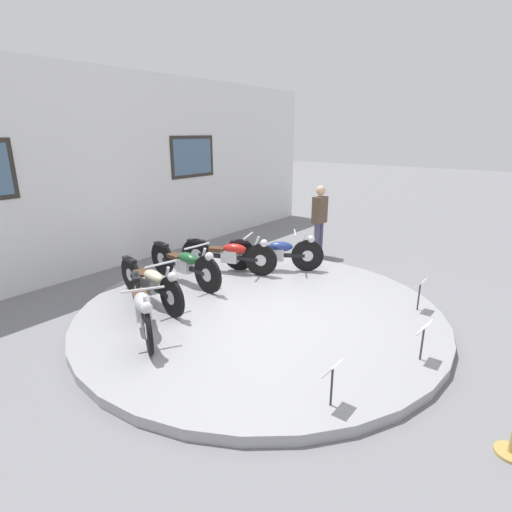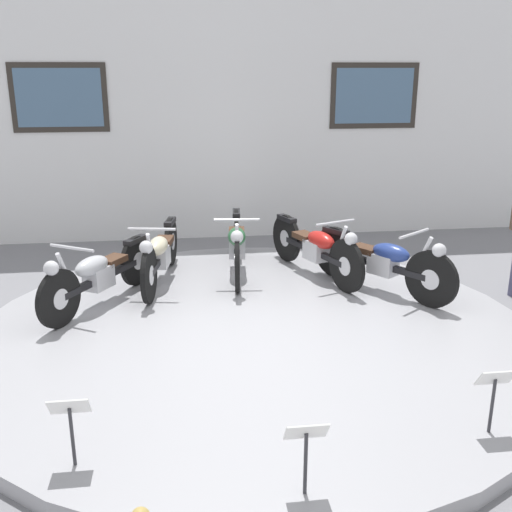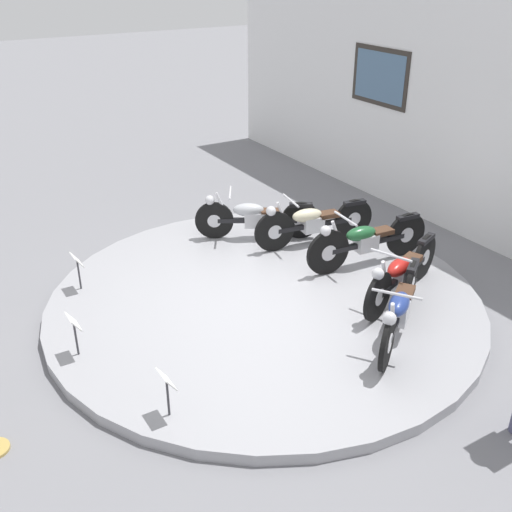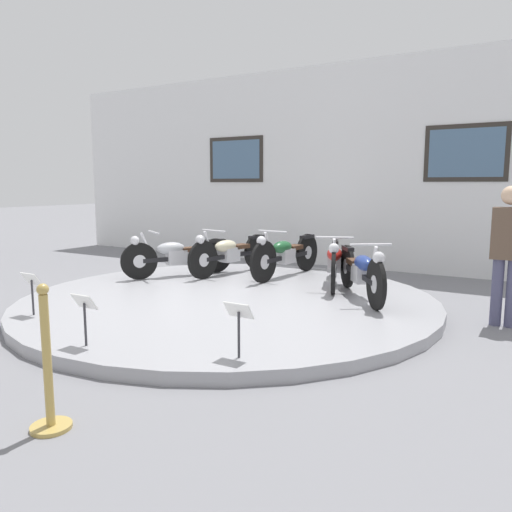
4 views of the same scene
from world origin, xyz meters
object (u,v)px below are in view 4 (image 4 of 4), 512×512
Objects in this scene: visitor_standing at (508,248)px; stanchion_post_right_of_entry at (48,381)px; motorcycle_red at (334,260)px; info_placard_front_right at (239,318)px; info_placard_front_centre at (84,308)px; motorcycle_silver at (176,254)px; motorcycle_blue at (361,270)px; info_placard_front_left at (32,285)px; motorcycle_cream at (230,252)px; motorcycle_green at (285,253)px.

stanchion_post_right_of_entry is at bearing -119.31° from visitor_standing.
motorcycle_red is 3.66× the size of info_placard_front_right.
motorcycle_red reaches higher than info_placard_front_centre.
motorcycle_blue is (3.21, 0.00, 0.01)m from motorcycle_silver.
stanchion_post_right_of_entry is (-0.07, -5.02, -0.17)m from motorcycle_red.
motorcycle_blue is 4.17m from info_placard_front_left.
stanchion_post_right_of_entry is (0.89, -1.08, -0.16)m from info_placard_front_centre.
visitor_standing is at bearing 30.64° from info_placard_front_left.
motorcycle_silver is at bearing -135.33° from motorcycle_cream.
visitor_standing is at bearing -8.31° from motorcycle_cream.
visitor_standing reaches higher than info_placard_front_centre.
info_placard_front_left and info_placard_front_right have the same top height.
info_placard_front_centre is 4.74m from visitor_standing.
stanchion_post_right_of_entry is (1.85, -5.02, -0.17)m from motorcycle_cream.
stanchion_post_right_of_entry is at bearing -50.47° from info_placard_front_centre.
motorcycle_cream is at bearing 124.66° from info_placard_front_right.
motorcycle_blue is at bearing 80.73° from stanchion_post_right_of_entry.
info_placard_front_right is at bearing 17.85° from info_placard_front_centre.
motorcycle_cream is at bearing 44.67° from motorcycle_silver.
motorcycle_silver reaches higher than info_placard_front_right.
visitor_standing reaches higher than stanchion_post_right_of_entry.
info_placard_front_left is at bearing 162.15° from info_placard_front_centre.
motorcycle_green reaches higher than motorcycle_cream.
motorcycle_blue is 3.23× the size of info_placard_front_right.
motorcycle_green is at bearing 111.31° from info_placard_front_right.
motorcycle_green is at bearing 165.44° from visitor_standing.
visitor_standing reaches higher than motorcycle_cream.
motorcycle_red reaches higher than motorcycle_silver.
visitor_standing is (1.75, 0.01, 0.42)m from motorcycle_blue.
visitor_standing is (4.96, 0.01, 0.43)m from motorcycle_silver.
info_placard_front_right is (-0.16, -2.84, -0.02)m from motorcycle_blue.
stanchion_post_right_of_entry is (2.34, -1.55, -0.16)m from info_placard_front_left.
info_placard_front_centre is 1.41m from stanchion_post_right_of_entry.
motorcycle_blue is 3.67m from info_placard_front_centre.
motorcycle_red is at bearing 89.18° from stanchion_post_right_of_entry.
motorcycle_red is at bearing 165.22° from visitor_standing.
info_placard_front_centre is (-1.61, -3.30, -0.02)m from motorcycle_blue.
motorcycle_silver is 3.32× the size of info_placard_front_right.
stanchion_post_right_of_entry is (-2.47, -4.39, -0.59)m from visitor_standing.
visitor_standing is at bearing 60.69° from stanchion_post_right_of_entry.
motorcycle_cream is at bearing -165.64° from motorcycle_green.
info_placard_front_centre is at bearing -115.94° from motorcycle_blue.
motorcycle_blue is at bearing 0.07° from motorcycle_silver.
motorcycle_blue is (0.64, -0.64, 0.00)m from motorcycle_red.
motorcycle_cream reaches higher than info_placard_front_centre.
motorcycle_red is 2.51m from visitor_standing.
motorcycle_blue is at bearing 42.89° from info_placard_front_left.
visitor_standing reaches higher than motorcycle_red.
info_placard_front_right is (0.48, -3.48, -0.02)m from motorcycle_red.
motorcycle_cream is 4.38m from visitor_standing.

